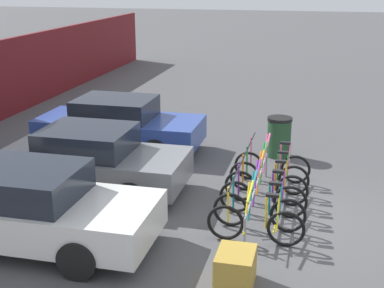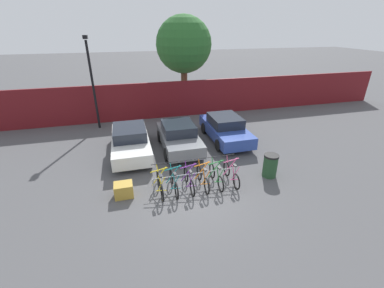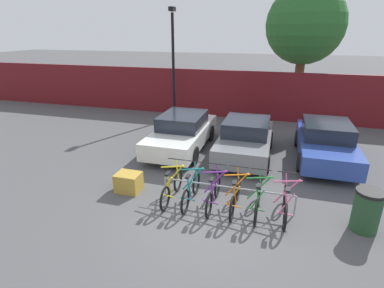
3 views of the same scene
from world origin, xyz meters
The scene contains 13 objects.
ground_plane centered at (0.00, 0.00, 0.00)m, with size 120.00×120.00×0.00m, color #4C4C4F.
bike_rack centered at (0.32, 0.67, 0.48)m, with size 3.54×0.04×0.57m.
bicycle_yellow centered at (-1.17, 0.53, 0.38)m, with size 0.68×1.71×1.05m.
bicycle_teal centered at (-0.62, 0.53, 0.38)m, with size 0.68×1.71×1.05m.
bicycle_purple centered at (-0.01, 0.53, 0.38)m, with size 0.68×1.71×1.05m.
bicycle_orange centered at (0.57, 0.53, 0.38)m, with size 0.68×1.71×1.05m.
bicycle_green centered at (1.15, 0.53, 0.38)m, with size 0.68×1.71×1.05m.
bicycle_pink centered at (1.82, 0.53, 0.38)m, with size 0.68×1.71×1.05m.
car_white centered at (-2.10, 4.32, 0.69)m, with size 1.91×4.41×1.40m.
car_grey centered at (0.38, 4.23, 0.69)m, with size 1.91×3.99×1.40m.
car_blue centered at (3.17, 4.69, 0.69)m, with size 1.91×4.29×1.40m.
trash_bin centered at (3.61, 0.53, 0.52)m, with size 0.63×0.63×1.03m.
cargo_crate centered at (-2.56, 0.65, 0.28)m, with size 0.70×0.56×0.55m, color #B28C33.
Camera 1 is at (-9.57, -0.38, 4.50)m, focal length 50.00 mm.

